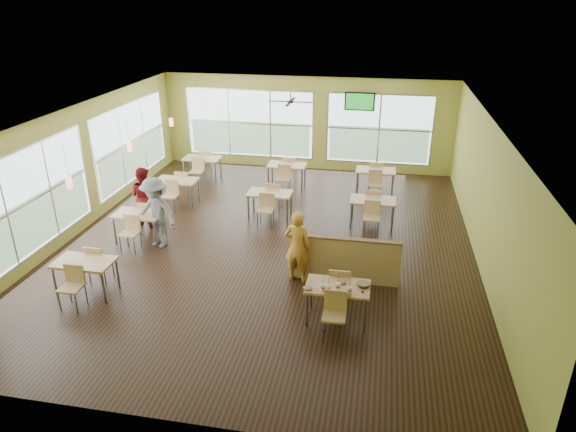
# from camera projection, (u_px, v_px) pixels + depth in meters

# --- Properties ---
(room) EXTENTS (12.00, 12.04, 3.20)m
(room) POSITION_uv_depth(u_px,v_px,m) (268.00, 182.00, 12.29)
(room) COLOR black
(room) RESTS_ON ground
(window_bays) EXTENTS (9.24, 10.24, 2.38)m
(window_bays) POSITION_uv_depth(u_px,v_px,m) (205.00, 147.00, 15.55)
(window_bays) COLOR white
(window_bays) RESTS_ON room
(main_table) EXTENTS (1.22, 1.52, 0.87)m
(main_table) POSITION_uv_depth(u_px,v_px,m) (338.00, 291.00, 9.64)
(main_table) COLOR tan
(main_table) RESTS_ON floor
(half_wall_divider) EXTENTS (2.40, 0.14, 1.04)m
(half_wall_divider) POSITION_uv_depth(u_px,v_px,m) (344.00, 260.00, 10.99)
(half_wall_divider) COLOR tan
(half_wall_divider) RESTS_ON floor
(dining_tables) EXTENTS (6.92, 8.72, 0.87)m
(dining_tables) POSITION_uv_depth(u_px,v_px,m) (245.00, 192.00, 14.39)
(dining_tables) COLOR tan
(dining_tables) RESTS_ON floor
(pendant_lights) EXTENTS (0.11, 7.31, 0.86)m
(pendant_lights) POSITION_uv_depth(u_px,v_px,m) (151.00, 134.00, 13.09)
(pendant_lights) COLOR #2D2119
(pendant_lights) RESTS_ON ceiling
(ceiling_fan) EXTENTS (1.25, 1.25, 0.29)m
(ceiling_fan) POSITION_uv_depth(u_px,v_px,m) (290.00, 102.00, 14.44)
(ceiling_fan) COLOR #2D2119
(ceiling_fan) RESTS_ON ceiling
(tv_backwall) EXTENTS (1.00, 0.07, 0.60)m
(tv_backwall) POSITION_uv_depth(u_px,v_px,m) (360.00, 102.00, 16.94)
(tv_backwall) COLOR black
(tv_backwall) RESTS_ON wall_back
(man_plaid) EXTENTS (0.67, 0.52, 1.63)m
(man_plaid) POSITION_uv_depth(u_px,v_px,m) (298.00, 247.00, 10.91)
(man_plaid) COLOR #CA5616
(man_plaid) RESTS_ON floor
(patron_maroon) EXTENTS (0.93, 0.82, 1.60)m
(patron_maroon) POSITION_uv_depth(u_px,v_px,m) (144.00, 196.00, 13.63)
(patron_maroon) COLOR #620E10
(patron_maroon) RESTS_ON floor
(patron_grey) EXTENTS (1.30, 0.99, 1.78)m
(patron_grey) POSITION_uv_depth(u_px,v_px,m) (156.00, 213.00, 12.40)
(patron_grey) COLOR slate
(patron_grey) RESTS_ON floor
(cup_blue) EXTENTS (0.09, 0.09, 0.33)m
(cup_blue) POSITION_uv_depth(u_px,v_px,m) (323.00, 287.00, 9.43)
(cup_blue) COLOR white
(cup_blue) RESTS_ON main_table
(cup_yellow) EXTENTS (0.09, 0.09, 0.33)m
(cup_yellow) POSITION_uv_depth(u_px,v_px,m) (328.00, 288.00, 9.40)
(cup_yellow) COLOR white
(cup_yellow) RESTS_ON main_table
(cup_red_near) EXTENTS (0.10, 0.10, 0.35)m
(cup_red_near) POSITION_uv_depth(u_px,v_px,m) (338.00, 286.00, 9.45)
(cup_red_near) COLOR white
(cup_red_near) RESTS_ON main_table
(cup_red_far) EXTENTS (0.09, 0.09, 0.33)m
(cup_red_far) POSITION_uv_depth(u_px,v_px,m) (350.00, 290.00, 9.34)
(cup_red_far) COLOR white
(cup_red_far) RESTS_ON main_table
(food_basket) EXTENTS (0.26, 0.26, 0.06)m
(food_basket) POSITION_uv_depth(u_px,v_px,m) (363.00, 284.00, 9.58)
(food_basket) COLOR black
(food_basket) RESTS_ON main_table
(ketchup_cup) EXTENTS (0.05, 0.05, 0.02)m
(ketchup_cup) POSITION_uv_depth(u_px,v_px,m) (363.00, 292.00, 9.39)
(ketchup_cup) COLOR #A01500
(ketchup_cup) RESTS_ON main_table
(wrapper_left) EXTENTS (0.20, 0.18, 0.04)m
(wrapper_left) POSITION_uv_depth(u_px,v_px,m) (308.00, 288.00, 9.48)
(wrapper_left) COLOR tan
(wrapper_left) RESTS_ON main_table
(wrapper_mid) EXTENTS (0.23, 0.22, 0.05)m
(wrapper_mid) POSITION_uv_depth(u_px,v_px,m) (341.00, 282.00, 9.68)
(wrapper_mid) COLOR tan
(wrapper_mid) RESTS_ON main_table
(wrapper_right) EXTENTS (0.15, 0.14, 0.03)m
(wrapper_right) POSITION_uv_depth(u_px,v_px,m) (347.00, 294.00, 9.29)
(wrapper_right) COLOR tan
(wrapper_right) RESTS_ON main_table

